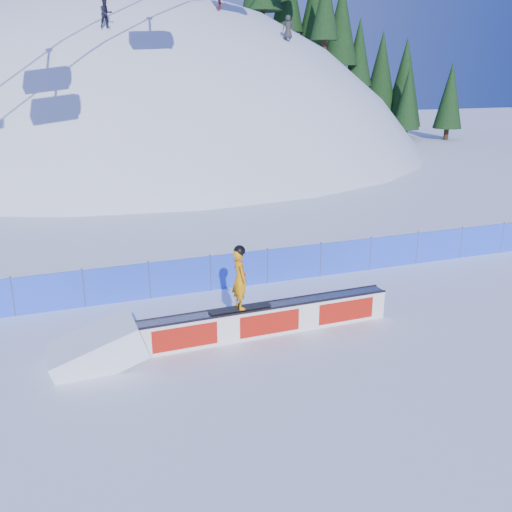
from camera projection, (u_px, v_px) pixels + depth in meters
name	position (u px, v px, depth m)	size (l,w,h in m)	color
ground	(359.00, 333.00, 15.80)	(160.00, 160.00, 0.00)	white
snow_hill	(144.00, 324.00, 58.86)	(64.00, 64.00, 64.00)	white
treeline	(366.00, 45.00, 56.68)	(21.22, 12.89, 19.98)	black
safety_fence	(294.00, 263.00, 19.63)	(22.05, 0.05, 1.30)	blue
rail_box	(267.00, 320.00, 15.59)	(7.24, 0.63, 0.87)	white
snow_ramp	(98.00, 362.00, 14.17)	(2.22, 1.48, 0.83)	white
snowboarder	(240.00, 278.00, 14.92)	(1.70, 0.61, 1.77)	black
distant_skiers	(157.00, 0.00, 38.86)	(15.65, 8.40, 5.01)	black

